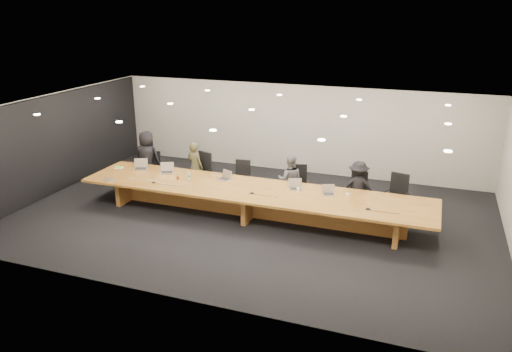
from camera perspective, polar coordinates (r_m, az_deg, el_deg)
The scene contains 29 objects.
ground at distance 12.81m, azimuth -0.46°, elevation -4.64°, with size 12.00×12.00×0.00m, color black.
back_wall at distance 15.99m, azimuth 4.57°, elevation 5.40°, with size 12.00×0.02×2.80m, color silver.
left_wall_panel at distance 15.37m, azimuth -21.74°, elevation 3.44°, with size 0.08×7.84×2.74m, color black.
conference_table at distance 12.61m, azimuth -0.47°, elevation -2.48°, with size 9.00×1.80×0.75m.
chair_far_left at distance 15.15m, azimuth -11.79°, elevation 0.80°, with size 0.52×0.52×1.03m, color black, non-canonical shape.
chair_left at distance 14.47m, azimuth -6.44°, elevation 0.47°, with size 0.58×0.58×1.15m, color black, non-canonical shape.
chair_mid_left at distance 14.03m, azimuth -1.68°, elevation -0.28°, with size 0.52×0.52×1.02m, color black, non-canonical shape.
chair_mid_right at distance 13.54m, azimuth 4.85°, elevation -0.97°, with size 0.54×0.54×1.06m, color black, non-canonical shape.
chair_right at distance 13.27m, azimuth 11.35°, elevation -1.72°, with size 0.54×0.54×1.06m, color black, non-canonical shape.
chair_far_right at distance 13.16m, azimuth 15.72°, elevation -2.13°, with size 0.56×0.56×1.11m, color black, non-canonical shape.
person_a at distance 15.24m, azimuth -12.32°, elevation 2.06°, with size 0.80×0.52×1.63m, color black.
person_b at distance 14.47m, azimuth -6.98°, elevation 1.09°, with size 0.53×0.35×1.45m, color #3B3920.
person_c at distance 13.46m, azimuth 3.90°, elevation -0.42°, with size 0.65×0.51×1.35m, color #5A5A5C.
person_d at distance 13.05m, azimuth 11.57°, elevation -1.29°, with size 0.90×0.52×1.40m, color black.
laptop_a at distance 14.37m, azimuth -13.08°, elevation 1.31°, with size 0.37×0.27×0.29m, color tan, non-canonical shape.
laptop_b at distance 13.90m, azimuth -10.19°, elevation 0.89°, with size 0.36×0.26×0.29m, color #C4AF95, non-canonical shape.
laptop_c at distance 13.19m, azimuth -3.69°, elevation 0.09°, with size 0.32×0.23×0.25m, color #BEA991, non-canonical shape.
laptop_d at distance 12.51m, azimuth 4.55°, elevation -0.96°, with size 0.33×0.24×0.26m, color #B9AB8E, non-canonical shape.
laptop_e at distance 12.25m, azimuth 8.34°, elevation -1.60°, with size 0.30×0.22×0.24m, color tan, non-canonical shape.
water_bottle at distance 13.28m, azimuth -7.66°, elevation 0.00°, with size 0.07×0.07×0.21m, color #A8B8B3.
amber_mug at distance 13.37m, azimuth -8.93°, elevation -0.20°, with size 0.07×0.07×0.09m, color brown.
paper_cup_near at distance 12.40m, azimuth 4.84°, elevation -1.57°, with size 0.08×0.08×0.09m, color white.
paper_cup_far at distance 12.24m, azimuth 10.41°, elevation -2.13°, with size 0.07×0.07×0.08m, color white.
notepad at distance 14.68m, azimuth -15.40°, elevation 0.92°, with size 0.23×0.18×0.01m, color white.
lime_gadget at distance 14.68m, azimuth -15.46°, elevation 1.00°, with size 0.18×0.10×0.03m, color #60CD36.
av_box at distance 13.72m, azimuth -16.44°, elevation -0.39°, with size 0.23×0.17×0.03m, color #ACACB1.
mic_left at distance 13.25m, azimuth -11.62°, elevation -0.68°, with size 0.11×0.11×0.03m, color black.
mic_center at distance 12.24m, azimuth -0.47°, elevation -1.93°, with size 0.13×0.13×0.03m, color black.
mic_right at distance 11.58m, azimuth 12.69°, elevation -3.66°, with size 0.13×0.13×0.03m, color black.
Camera 1 is at (4.13, -11.00, 5.12)m, focal length 35.00 mm.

